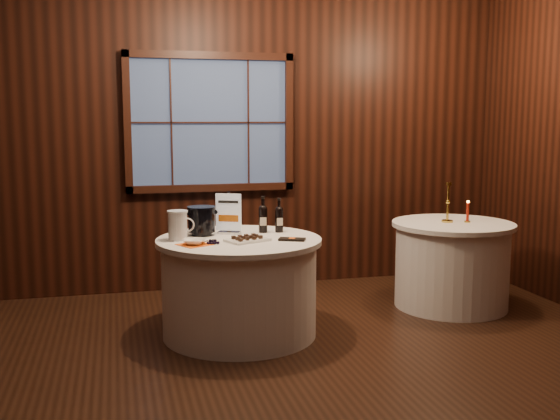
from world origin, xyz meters
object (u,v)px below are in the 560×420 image
object	(u,v)px
cracker_bowl	(194,242)
sign_stand	(229,220)
chocolate_box	(292,239)
port_bottle_right	(279,217)
grape_bunch	(213,242)
glass_pitcher	(178,225)
side_table	(452,264)
ice_bucket	(202,220)
main_table	(239,286)
chocolate_plate	(247,239)
brass_candlestick	(448,208)
port_bottle_left	(263,217)
red_candle	(468,214)

from	to	relation	value
cracker_bowl	sign_stand	bearing A→B (deg)	50.33
chocolate_box	cracker_bowl	xyz separation A→B (m)	(-0.74, 0.00, 0.02)
port_bottle_right	grape_bunch	xyz separation A→B (m)	(-0.60, -0.38, -0.10)
port_bottle_right	chocolate_box	xyz separation A→B (m)	(0.01, -0.38, -0.11)
chocolate_box	glass_pitcher	size ratio (longest dim) A/B	0.88
side_table	ice_bucket	bearing A→B (deg)	-177.51
ice_bucket	cracker_bowl	size ratio (longest dim) A/B	1.41
main_table	chocolate_box	bearing A→B (deg)	-26.24
main_table	chocolate_box	distance (m)	0.57
port_bottle_right	cracker_bowl	world-z (taller)	port_bottle_right
side_table	chocolate_plate	bearing A→B (deg)	-167.39
port_bottle_right	glass_pitcher	world-z (taller)	port_bottle_right
chocolate_plate	cracker_bowl	world-z (taller)	same
main_table	side_table	size ratio (longest dim) A/B	1.19
port_bottle_right	chocolate_plate	world-z (taller)	port_bottle_right
cracker_bowl	brass_candlestick	bearing A→B (deg)	12.26
port_bottle_left	red_candle	size ratio (longest dim) A/B	1.48
side_table	grape_bunch	distance (m)	2.32
sign_stand	ice_bucket	world-z (taller)	sign_stand
port_bottle_left	port_bottle_right	xyz separation A→B (m)	(0.13, -0.02, -0.01)
main_table	brass_candlestick	distance (m)	2.04
glass_pitcher	brass_candlestick	distance (m)	2.43
sign_stand	chocolate_box	distance (m)	0.58
side_table	port_bottle_right	xyz separation A→B (m)	(-1.63, -0.11, 0.50)
grape_bunch	brass_candlestick	bearing A→B (deg)	13.11
port_bottle_left	chocolate_box	bearing A→B (deg)	-61.69
chocolate_box	grape_bunch	world-z (taller)	grape_bunch
port_bottle_left	grape_bunch	distance (m)	0.63
side_table	port_bottle_left	world-z (taller)	port_bottle_left
ice_bucket	brass_candlestick	size ratio (longest dim) A/B	0.64
chocolate_plate	red_candle	distance (m)	2.12
chocolate_plate	glass_pitcher	size ratio (longest dim) A/B	1.59
sign_stand	red_candle	xyz separation A→B (m)	(2.16, 0.05, -0.04)
port_bottle_left	ice_bucket	size ratio (longest dim) A/B	1.29
glass_pitcher	cracker_bowl	xyz separation A→B (m)	(0.09, -0.23, -0.09)
main_table	side_table	bearing A→B (deg)	8.53
chocolate_box	grape_bunch	size ratio (longest dim) A/B	1.33
side_table	port_bottle_right	size ratio (longest dim) A/B	3.87
main_table	grape_bunch	size ratio (longest dim) A/B	8.58
ice_bucket	red_candle	size ratio (longest dim) A/B	1.15
ice_bucket	cracker_bowl	bearing A→B (deg)	-105.32
grape_bunch	brass_candlestick	xyz separation A→B (m)	(2.18, 0.51, 0.11)
chocolate_plate	brass_candlestick	distance (m)	1.97
brass_candlestick	chocolate_box	bearing A→B (deg)	-162.17
port_bottle_left	chocolate_box	distance (m)	0.44
side_table	sign_stand	xyz separation A→B (m)	(-2.04, -0.09, 0.50)
port_bottle_left	side_table	bearing A→B (deg)	12.22
glass_pitcher	red_candle	world-z (taller)	glass_pitcher
ice_bucket	grape_bunch	size ratio (longest dim) A/B	1.54
main_table	glass_pitcher	size ratio (longest dim) A/B	5.66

